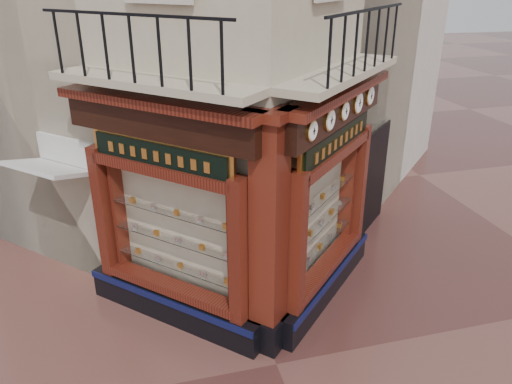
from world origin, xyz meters
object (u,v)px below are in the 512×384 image
object	(u,v)px
awning	(68,285)
signboard_right	(337,140)
clock_c	(344,111)
clock_e	(370,96)
clock_a	(312,131)
signboard_left	(159,155)
corner_pilaster	(269,241)
clock_d	(358,103)
clock_b	(330,120)

from	to	relation	value
awning	signboard_right	world-z (taller)	signboard_right
clock_c	clock_e	bearing A→B (deg)	0.00
clock_c	clock_a	bearing A→B (deg)	-180.00
clock_c	awning	xyz separation A→B (m)	(-4.84, 1.74, -3.62)
clock_e	signboard_left	distance (m)	3.96
corner_pilaster	clock_d	bearing A→B (deg)	-10.40
clock_d	clock_e	world-z (taller)	clock_d
clock_b	awning	size ratio (longest dim) A/B	0.24
clock_d	signboard_right	bearing A→B (deg)	169.15
corner_pilaster	signboard_left	world-z (taller)	corner_pilaster
corner_pilaster	clock_e	distance (m)	3.42
corner_pilaster	awning	size ratio (longest dim) A/B	2.78
corner_pilaster	clock_e	xyz separation A→B (m)	(2.39, 1.78, 1.67)
clock_c	clock_e	size ratio (longest dim) A/B	0.89
clock_b	awning	bearing A→B (deg)	108.73
clock_c	signboard_left	bearing A→B (deg)	132.68
signboard_left	clock_d	bearing A→B (deg)	-129.47
clock_a	signboard_left	bearing A→B (deg)	109.08
corner_pilaster	clock_a	size ratio (longest dim) A/B	12.95
corner_pilaster	clock_d	world-z (taller)	corner_pilaster
clock_a	clock_e	xyz separation A→B (m)	(1.78, 1.78, -0.00)
clock_d	signboard_left	size ratio (longest dim) A/B	0.19
clock_d	awning	size ratio (longest dim) A/B	0.27
clock_b	clock_d	bearing A→B (deg)	0.00
clock_d	signboard_right	distance (m)	0.78
clock_b	signboard_left	xyz separation A→B (m)	(-2.53, 0.55, -0.52)
signboard_right	clock_b	bearing A→B (deg)	-170.66
awning	signboard_right	distance (m)	5.94
clock_d	awning	world-z (taller)	clock_d
clock_e	signboard_right	bearing A→B (deg)	174.73
clock_a	clock_e	bearing A→B (deg)	0.00
corner_pilaster	clock_c	bearing A→B (deg)	-14.17
clock_b	clock_e	world-z (taller)	clock_e
corner_pilaster	clock_e	world-z (taller)	corner_pilaster
signboard_right	signboard_left	bearing A→B (deg)	135.00
clock_c	signboard_left	size ratio (longest dim) A/B	0.16
clock_e	signboard_right	world-z (taller)	clock_e
awning	signboard_right	xyz separation A→B (m)	(4.80, -1.62, 3.10)
signboard_left	signboard_right	world-z (taller)	signboard_right
clock_d	clock_e	bearing A→B (deg)	-0.00
clock_c	signboard_right	distance (m)	0.53
clock_c	signboard_left	world-z (taller)	clock_c
clock_b	signboard_right	bearing A→B (deg)	9.34
clock_c	corner_pilaster	bearing A→B (deg)	165.83
corner_pilaster	clock_b	size ratio (longest dim) A/B	11.57
clock_d	signboard_right	size ratio (longest dim) A/B	0.18
signboard_left	signboard_right	size ratio (longest dim) A/B	0.95
corner_pilaster	clock_b	world-z (taller)	corner_pilaster
clock_e	signboard_left	xyz separation A→B (m)	(-3.85, -0.77, -0.52)
clock_e	signboard_right	size ratio (longest dim) A/B	0.17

